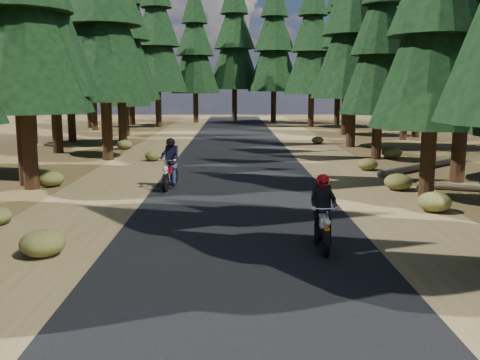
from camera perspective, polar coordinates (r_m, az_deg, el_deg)
name	(u,v)px	position (r m, az deg, el deg)	size (l,w,h in m)	color
ground	(241,236)	(12.87, 0.09, -5.97)	(120.00, 120.00, 0.00)	#443418
road	(239,195)	(17.73, -0.15, -1.57)	(6.00, 100.00, 0.01)	black
shoulder_l	(100,195)	(18.27, -14.73, -1.57)	(3.20, 100.00, 0.01)	brown
shoulder_r	(377,194)	(18.36, 14.36, -1.50)	(3.20, 100.00, 0.01)	brown
pine_forest	(235,14)	(33.72, -0.49, 17.25)	(34.59, 55.08, 16.32)	black
log_near	(421,166)	(24.47, 18.73, 1.41)	(0.32, 0.32, 6.32)	#4C4233
log_far	(479,188)	(19.96, 24.10, -0.82)	(0.24, 0.24, 4.02)	#4C4233
understory_shrubs	(272,176)	(19.85, 3.48, 0.40)	(15.57, 31.78, 0.61)	#474C1E
rider_lead	(323,224)	(11.88, 8.82, -4.69)	(0.62, 1.85, 1.63)	silver
rider_follow	(170,172)	(18.92, -7.48, 0.86)	(0.83, 2.03, 1.76)	maroon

